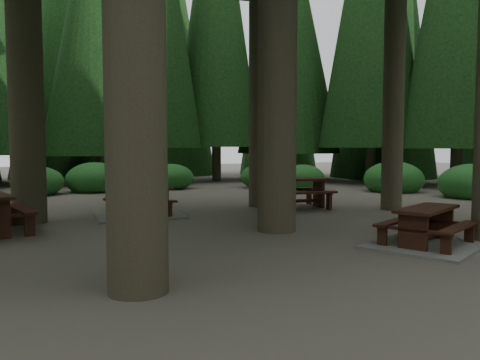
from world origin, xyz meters
name	(u,v)px	position (x,y,z in m)	size (l,w,h in m)	color
ground	(247,235)	(0.00, 0.00, 0.00)	(80.00, 80.00, 0.00)	#575047
picnic_table_a	(427,233)	(2.61, -2.30, 0.24)	(2.68, 2.51, 0.72)	gray
picnic_table_c	(139,207)	(-1.56, 3.49, 0.25)	(2.24, 1.86, 0.75)	gray
picnic_table_d	(294,188)	(3.06, 3.45, 0.59)	(2.24, 1.88, 0.90)	black
shrub_ring	(262,210)	(0.70, 0.75, 0.40)	(23.86, 24.64, 1.49)	#236121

